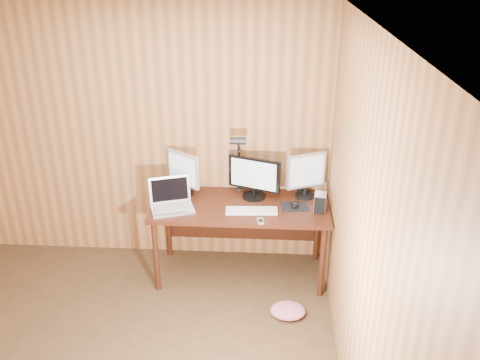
# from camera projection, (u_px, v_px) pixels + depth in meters

# --- Properties ---
(room_shell) EXTENTS (4.00, 4.00, 4.00)m
(room_shell) POSITION_uv_depth(u_px,v_px,m) (65.00, 253.00, 2.97)
(room_shell) COLOR #47301B
(room_shell) RESTS_ON ground
(desk) EXTENTS (1.60, 0.70, 0.75)m
(desk) POSITION_uv_depth(u_px,v_px,m) (241.00, 213.00, 4.72)
(desk) COLOR #3A180C
(desk) RESTS_ON floor
(monitor_center) EXTENTS (0.48, 0.22, 0.39)m
(monitor_center) POSITION_uv_depth(u_px,v_px,m) (254.00, 177.00, 4.66)
(monitor_center) COLOR black
(monitor_center) RESTS_ON desk
(monitor_left) EXTENTS (0.32, 0.24, 0.42)m
(monitor_left) POSITION_uv_depth(u_px,v_px,m) (183.00, 173.00, 4.70)
(monitor_left) COLOR black
(monitor_left) RESTS_ON desk
(monitor_right) EXTENTS (0.36, 0.18, 0.43)m
(monitor_right) POSITION_uv_depth(u_px,v_px,m) (306.00, 174.00, 4.66)
(monitor_right) COLOR black
(monitor_right) RESTS_ON desk
(laptop) EXTENTS (0.44, 0.39, 0.26)m
(laptop) POSITION_uv_depth(u_px,v_px,m) (171.00, 201.00, 4.53)
(laptop) COLOR silver
(laptop) RESTS_ON desk
(keyboard) EXTENTS (0.46, 0.16, 0.02)m
(keyboard) POSITION_uv_depth(u_px,v_px,m) (251.00, 211.00, 4.48)
(keyboard) COLOR white
(keyboard) RESTS_ON desk
(mousepad) EXTENTS (0.26, 0.22, 0.00)m
(mousepad) POSITION_uv_depth(u_px,v_px,m) (295.00, 207.00, 4.56)
(mousepad) COLOR black
(mousepad) RESTS_ON desk
(mouse) EXTENTS (0.10, 0.13, 0.04)m
(mouse) POSITION_uv_depth(u_px,v_px,m) (295.00, 205.00, 4.55)
(mouse) COLOR black
(mouse) RESTS_ON mousepad
(hard_drive) EXTENTS (0.12, 0.16, 0.16)m
(hard_drive) POSITION_uv_depth(u_px,v_px,m) (320.00, 202.00, 4.47)
(hard_drive) COLOR silver
(hard_drive) RESTS_ON desk
(phone) EXTENTS (0.07, 0.11, 0.01)m
(phone) POSITION_uv_depth(u_px,v_px,m) (260.00, 221.00, 4.32)
(phone) COLOR silver
(phone) RESTS_ON desk
(speaker) EXTENTS (0.05, 0.05, 0.12)m
(speaker) POSITION_uv_depth(u_px,v_px,m) (300.00, 187.00, 4.80)
(speaker) COLOR black
(speaker) RESTS_ON desk
(desk_lamp) EXTENTS (0.14, 0.21, 0.63)m
(desk_lamp) POSITION_uv_depth(u_px,v_px,m) (238.00, 155.00, 4.65)
(desk_lamp) COLOR black
(desk_lamp) RESTS_ON desk
(fabric_pile) EXTENTS (0.31, 0.26, 0.10)m
(fabric_pile) POSITION_uv_depth(u_px,v_px,m) (288.00, 311.00, 4.34)
(fabric_pile) COLOR #CD6379
(fabric_pile) RESTS_ON floor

